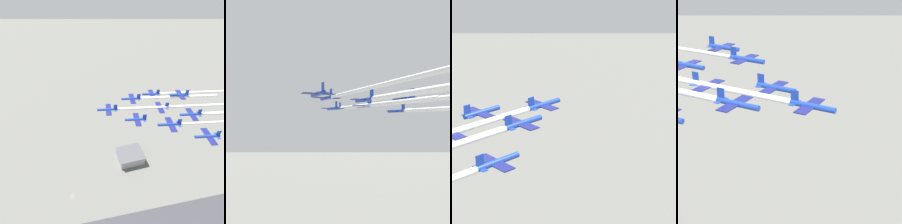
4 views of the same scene
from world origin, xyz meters
TOP-DOWN VIEW (x-y plane):
  - jet_0 at (-33.44, 48.63)m, footprint 8.92×8.58m
  - jet_1 at (-43.45, 57.46)m, footprint 8.92×8.58m
  - jet_2 at (-46.02, 44.17)m, footprint 8.92×8.58m
  - jet_3 at (-53.47, 66.29)m, footprint 8.92×8.58m
  - jet_4 at (-56.03, 53.00)m, footprint 8.92×8.58m
  - jet_5 at (-58.60, 39.71)m, footprint 8.92×8.58m
  - jet_6 at (-63.48, 75.12)m, footprint 8.92×8.58m
  - jet_7 at (-66.05, 61.83)m, footprint 8.92×8.58m
  - jet_8 at (-68.61, 48.54)m, footprint 8.92×8.58m
  - smoke_trail_0 at (-61.41, 54.04)m, footprint 48.14×10.43m
  - smoke_trail_2 at (-68.41, 48.50)m, footprint 37.00×8.33m
  - smoke_trail_3 at (-77.97, 71.02)m, footprint 41.16×8.77m
  - smoke_trail_4 at (-82.56, 58.13)m, footprint 45.19×9.52m
  - smoke_trail_7 at (-86.77, 65.83)m, footprint 33.68×7.76m

SIDE VIEW (x-z plane):
  - jet_5 at x=-58.60m, z-range 155.91..158.89m
  - jet_1 at x=-43.45m, z-range 156.90..159.88m
  - smoke_trail_4 at x=-82.56m, z-range 158.48..159.31m
  - jet_4 at x=-56.03m, z-range 157.45..160.43m
  - smoke_trail_0 at x=-61.41m, z-range 158.37..159.56m
  - jet_0 at x=-33.44m, z-range 157.52..160.50m
  - smoke_trail_2 at x=-68.41m, z-range 158.98..160.23m
  - jet_2 at x=-46.02m, z-range 158.15..161.14m
  - smoke_trail_7 at x=-86.77m, z-range 159.11..160.43m
  - jet_7 at x=-66.05m, z-range 158.32..161.31m
  - jet_6 at x=-63.48m, z-range 159.32..162.31m
  - jet_8 at x=-68.61m, z-range 159.34..162.32m
  - smoke_trail_3 at x=-77.97m, z-range 160.59..161.45m
  - jet_3 at x=-53.47m, z-range 159.57..162.56m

